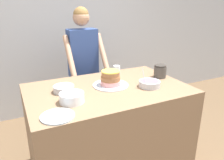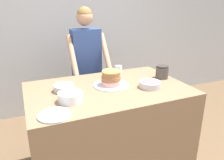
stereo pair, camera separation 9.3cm
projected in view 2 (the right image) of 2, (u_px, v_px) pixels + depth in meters
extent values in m
cube|color=silver|center=(68.00, 32.00, 3.42)|extent=(10.00, 0.05, 2.60)
cube|color=#8C6B4C|center=(108.00, 130.00, 2.26)|extent=(1.52, 0.97, 0.95)
cylinder|color=#2D2D38|center=(82.00, 104.00, 3.01)|extent=(0.11, 0.11, 0.81)
cylinder|color=#2D2D38|center=(94.00, 102.00, 3.07)|extent=(0.11, 0.11, 0.81)
cube|color=#334C8C|center=(86.00, 53.00, 2.80)|extent=(0.36, 0.20, 0.61)
cylinder|color=tan|center=(73.00, 58.00, 2.58)|extent=(0.06, 0.39, 0.51)
cylinder|color=tan|center=(106.00, 55.00, 2.74)|extent=(0.06, 0.39, 0.51)
sphere|color=tan|center=(85.00, 17.00, 2.66)|extent=(0.20, 0.20, 0.20)
sphere|color=olive|center=(85.00, 14.00, 2.64)|extent=(0.19, 0.19, 0.19)
cylinder|color=silver|center=(111.00, 85.00, 2.16)|extent=(0.35, 0.35, 0.01)
cylinder|color=pink|center=(111.00, 82.00, 2.15)|extent=(0.20, 0.20, 0.04)
cylinder|color=#9E663D|center=(111.00, 78.00, 2.13)|extent=(0.19, 0.19, 0.04)
cylinder|color=#9E663D|center=(111.00, 74.00, 2.12)|extent=(0.18, 0.18, 0.04)
cylinder|color=#F2DB4C|center=(111.00, 71.00, 2.11)|extent=(0.18, 0.18, 0.01)
cylinder|color=silver|center=(64.00, 88.00, 2.01)|extent=(0.19, 0.19, 0.06)
cylinder|color=pink|center=(64.00, 85.00, 2.01)|extent=(0.16, 0.16, 0.01)
cylinder|color=silver|center=(150.00, 84.00, 2.10)|extent=(0.20, 0.20, 0.06)
cylinder|color=#9E66B7|center=(150.00, 82.00, 2.09)|extent=(0.18, 0.18, 0.01)
cylinder|color=silver|center=(144.00, 78.00, 2.04)|extent=(0.01, 0.07, 0.19)
cylinder|color=white|center=(71.00, 97.00, 1.79)|extent=(0.20, 0.20, 0.08)
cylinder|color=white|center=(70.00, 93.00, 1.78)|extent=(0.17, 0.17, 0.01)
cylinder|color=silver|center=(75.00, 93.00, 1.72)|extent=(0.11, 0.04, 0.17)
cylinder|color=silver|center=(118.00, 71.00, 2.42)|extent=(0.08, 0.08, 0.12)
cylinder|color=silver|center=(55.00, 115.00, 1.58)|extent=(0.25, 0.25, 0.01)
cylinder|color=#4C4742|center=(162.00, 73.00, 2.35)|extent=(0.13, 0.13, 0.12)
cylinder|color=#322D28|center=(163.00, 67.00, 2.33)|extent=(0.12, 0.12, 0.02)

